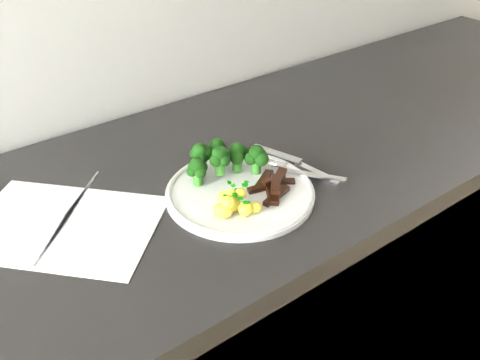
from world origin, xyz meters
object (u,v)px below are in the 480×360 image
(counter, at_px, (232,332))
(potatoes, at_px, (233,203))
(broccoli, at_px, (224,157))
(beef_strips, at_px, (273,185))
(knife, at_px, (305,168))
(plate, at_px, (240,192))
(recipe_paper, at_px, (63,225))
(fork, at_px, (303,172))

(counter, distance_m, potatoes, 0.48)
(broccoli, relative_size, beef_strips, 1.58)
(broccoli, bearing_deg, knife, -28.00)
(broccoli, bearing_deg, plate, -98.89)
(potatoes, distance_m, beef_strips, 0.09)
(recipe_paper, relative_size, fork, 2.33)
(beef_strips, bearing_deg, counter, 94.63)
(recipe_paper, xyz_separation_m, fork, (0.38, -0.13, 0.02))
(broccoli, relative_size, potatoes, 1.88)
(plate, distance_m, beef_strips, 0.06)
(recipe_paper, bearing_deg, plate, -20.12)
(plate, xyz_separation_m, knife, (0.14, -0.01, 0.00))
(counter, bearing_deg, knife, -42.67)
(counter, xyz_separation_m, potatoes, (-0.08, -0.11, 0.46))
(counter, distance_m, plate, 0.45)
(counter, relative_size, recipe_paper, 6.74)
(recipe_paper, height_order, fork, fork)
(broccoli, xyz_separation_m, potatoes, (-0.05, -0.09, -0.02))
(broccoli, bearing_deg, counter, 40.53)
(recipe_paper, relative_size, beef_strips, 3.85)
(potatoes, bearing_deg, counter, 56.00)
(broccoli, distance_m, fork, 0.14)
(counter, distance_m, recipe_paper, 0.53)
(recipe_paper, distance_m, knife, 0.42)
(potatoes, bearing_deg, broccoli, 61.43)
(broccoli, xyz_separation_m, knife, (0.13, -0.07, -0.04))
(broccoli, height_order, potatoes, broccoli)
(plate, height_order, beef_strips, beef_strips)
(recipe_paper, distance_m, fork, 0.40)
(knife, bearing_deg, potatoes, -172.44)
(plate, relative_size, fork, 1.67)
(beef_strips, bearing_deg, potatoes, -177.35)
(recipe_paper, relative_size, broccoli, 2.44)
(counter, xyz_separation_m, recipe_paper, (-0.30, 0.02, 0.44))
(potatoes, bearing_deg, beef_strips, 2.65)
(counter, relative_size, beef_strips, 25.92)
(plate, xyz_separation_m, beef_strips, (0.05, -0.03, 0.01))
(plate, xyz_separation_m, fork, (0.11, -0.03, 0.01))
(broccoli, distance_m, knife, 0.15)
(counter, distance_m, broccoli, 0.48)
(fork, relative_size, knife, 0.80)
(recipe_paper, xyz_separation_m, beef_strips, (0.31, -0.13, 0.02))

